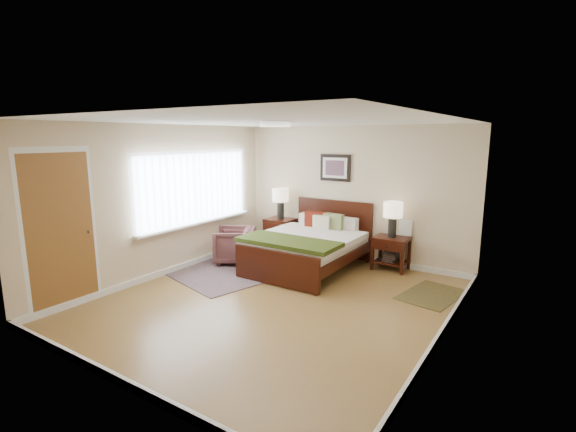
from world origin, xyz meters
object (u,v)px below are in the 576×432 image
object	(u,v)px
nightstand_right	(391,250)
lamp_right	(393,213)
bed	(308,241)
armchair	(235,245)
nightstand_left	(280,225)
rug_persian	(244,267)
lamp_left	(281,198)

from	to	relation	value
nightstand_right	lamp_right	size ratio (longest dim) A/B	0.97
bed	lamp_right	bearing A→B (deg)	32.13
armchair	nightstand_left	bearing A→B (deg)	136.06
lamp_right	armchair	xyz separation A→B (m)	(-2.57, -1.16, -0.69)
bed	rug_persian	size ratio (longest dim) A/B	0.83
lamp_left	armchair	world-z (taller)	lamp_left
lamp_right	lamp_left	bearing A→B (deg)	180.00
lamp_right	rug_persian	distance (m)	2.78
lamp_right	rug_persian	size ratio (longest dim) A/B	0.25
nightstand_left	lamp_left	xyz separation A→B (m)	(0.00, 0.02, 0.55)
nightstand_left	rug_persian	xyz separation A→B (m)	(0.11, -1.31, -0.53)
rug_persian	nightstand_left	bearing A→B (deg)	109.28
nightstand_right	lamp_left	distance (m)	2.44
nightstand_right	armchair	world-z (taller)	armchair
bed	armchair	size ratio (longest dim) A/B	2.83
nightstand_left	lamp_right	size ratio (longest dim) A/B	1.08
nightstand_right	rug_persian	xyz separation A→B (m)	(-2.22, -1.32, -0.35)
lamp_left	lamp_right	distance (m)	2.33
lamp_left	lamp_right	world-z (taller)	lamp_left
bed	nightstand_right	world-z (taller)	bed
nightstand_right	rug_persian	distance (m)	2.61
lamp_left	armchair	xyz separation A→B (m)	(-0.24, -1.16, -0.76)
nightstand_right	nightstand_left	bearing A→B (deg)	-179.76
lamp_left	armchair	size ratio (longest dim) A/B	0.85
nightstand_right	lamp_right	xyz separation A→B (m)	(0.00, 0.01, 0.65)
lamp_right	rug_persian	bearing A→B (deg)	-149.05
rug_persian	lamp_right	bearing A→B (deg)	45.60
lamp_right	nightstand_right	bearing A→B (deg)	-90.00
bed	armchair	distance (m)	1.42
nightstand_right	lamp_right	bearing A→B (deg)	90.00
bed	lamp_left	world-z (taller)	lamp_left
bed	lamp_left	distance (m)	1.47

